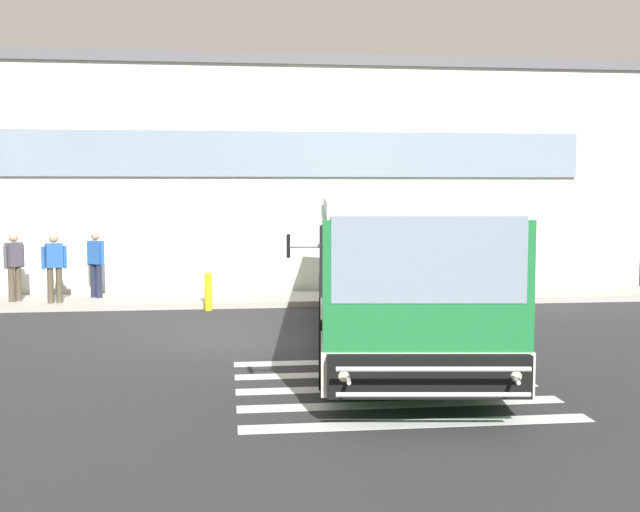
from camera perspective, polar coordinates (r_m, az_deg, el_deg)
The scene contains 9 objects.
ground_plane at distance 15.66m, azimuth -5.52°, elevation -5.84°, with size 80.00×90.00×0.02m, color #2B2B2D.
bay_paint_stripes at distance 11.78m, azimuth 4.87°, elevation -9.31°, with size 4.40×3.96×0.01m.
terminal_building at distance 27.04m, azimuth -7.62°, elevation 5.48°, with size 24.55×13.80×6.45m.
boarding_curb at distance 20.38m, azimuth -5.83°, elevation -3.13°, with size 26.75×2.00×0.15m, color #9E9B93.
bus_main_foreground at distance 14.64m, azimuth 5.12°, elevation -1.27°, with size 4.16×10.72×2.70m.
passenger_near_column at distance 20.77m, azimuth -20.93°, elevation -0.48°, with size 0.40×0.49×1.68m.
passenger_by_doorway at distance 20.16m, azimuth -18.39°, elevation -0.56°, with size 0.56×0.34×1.68m.
passenger_at_curb_edge at distance 20.85m, azimuth -15.67°, elevation -0.33°, with size 0.48×0.41×1.68m.
safety_bollard_yellow at distance 19.15m, azimuth -7.96°, elevation -2.53°, with size 0.18×0.18×0.90m, color yellow.
Camera 1 is at (-0.34, -15.39, 2.87)m, focal length 44.96 mm.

